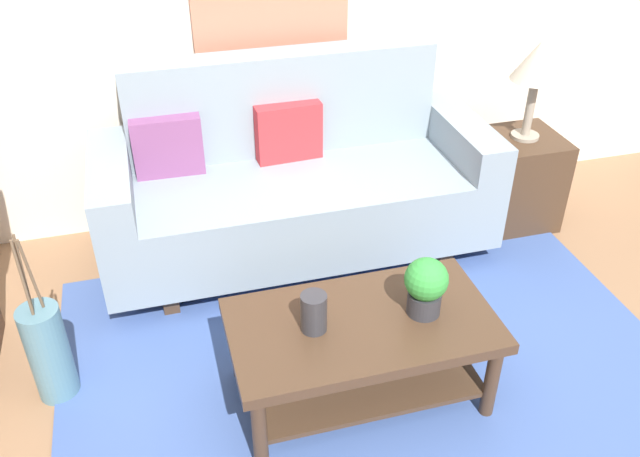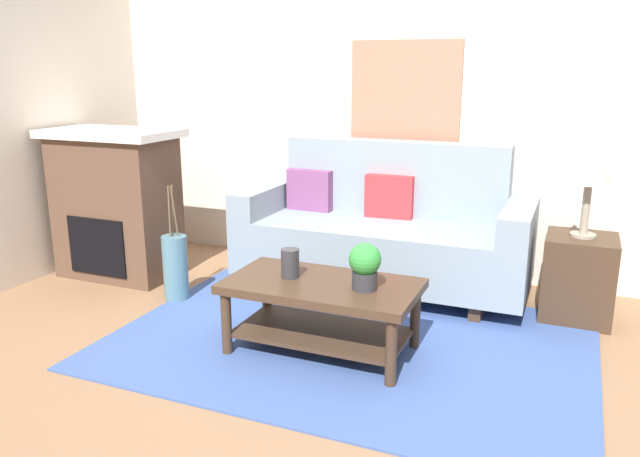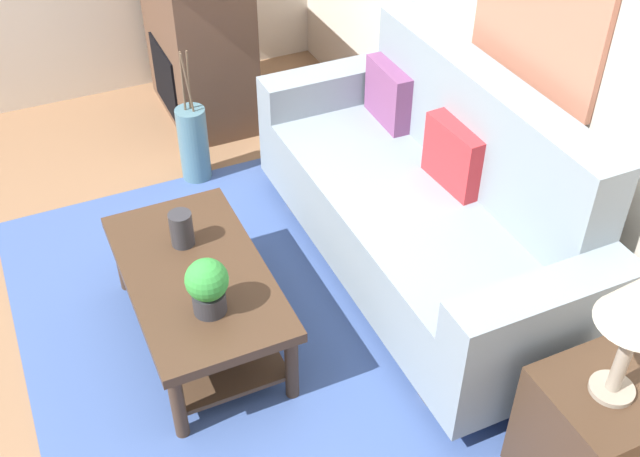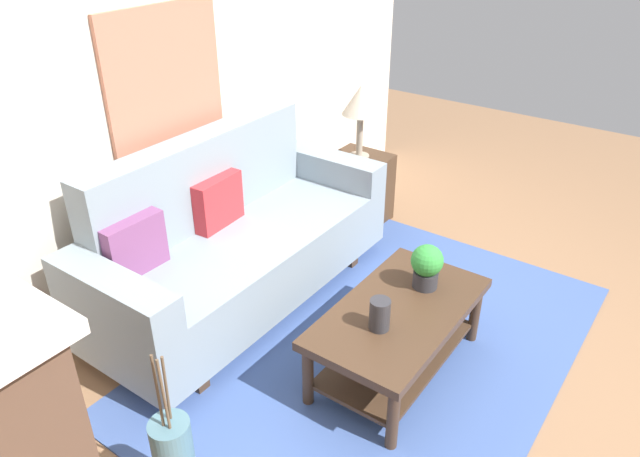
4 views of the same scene
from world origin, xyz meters
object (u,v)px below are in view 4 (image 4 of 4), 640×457
(side_table, at_px, (358,190))
(framed_painting, at_px, (165,76))
(coffee_table, at_px, (398,325))
(table_lamp, at_px, (361,103))
(throw_pillow_crimson, at_px, (217,201))
(couch, at_px, (235,242))
(tabletop_vase, at_px, (380,314))
(throw_pillow_plum, at_px, (134,245))
(potted_plant_tabletop, at_px, (427,265))

(side_table, bearing_deg, framed_painting, 158.46)
(coffee_table, relative_size, table_lamp, 1.93)
(table_lamp, bearing_deg, throw_pillow_crimson, 171.87)
(coffee_table, bearing_deg, table_lamp, 39.47)
(couch, relative_size, coffee_table, 1.92)
(side_table, bearing_deg, table_lamp, 0.00)
(throw_pillow_crimson, xyz_separation_m, coffee_table, (-0.00, -1.31, -0.37))
(coffee_table, height_order, side_table, side_table)
(throw_pillow_crimson, distance_m, tabletop_vase, 1.33)
(throw_pillow_plum, relative_size, tabletop_vase, 2.12)
(couch, height_order, side_table, couch)
(coffee_table, xyz_separation_m, side_table, (1.36, 1.12, -0.03))
(throw_pillow_plum, distance_m, side_table, 2.05)
(side_table, relative_size, framed_painting, 0.65)
(tabletop_vase, height_order, side_table, tabletop_vase)
(couch, bearing_deg, potted_plant_tabletop, -77.89)
(coffee_table, relative_size, framed_painting, 1.28)
(couch, relative_size, throw_pillow_plum, 5.86)
(tabletop_vase, bearing_deg, coffee_table, -2.37)
(throw_pillow_crimson, height_order, table_lamp, table_lamp)
(couch, relative_size, table_lamp, 3.70)
(potted_plant_tabletop, distance_m, side_table, 1.60)
(side_table, xyz_separation_m, framed_painting, (-1.35, 0.53, 1.13))
(throw_pillow_crimson, height_order, coffee_table, throw_pillow_crimson)
(couch, bearing_deg, tabletop_vase, -99.99)
(throw_pillow_plum, xyz_separation_m, table_lamp, (2.00, -0.19, 0.31))
(throw_pillow_crimson, height_order, tabletop_vase, throw_pillow_crimson)
(tabletop_vase, xyz_separation_m, table_lamp, (1.56, 1.11, 0.48))
(coffee_table, bearing_deg, potted_plant_tabletop, -3.15)
(throw_pillow_plum, bearing_deg, side_table, -5.51)
(throw_pillow_crimson, relative_size, table_lamp, 0.63)
(tabletop_vase, bearing_deg, table_lamp, 35.40)
(throw_pillow_plum, bearing_deg, framed_painting, 27.71)
(side_table, bearing_deg, potted_plant_tabletop, -134.09)
(throw_pillow_plum, height_order, side_table, throw_pillow_plum)
(throw_pillow_crimson, distance_m, table_lamp, 1.40)
(framed_painting, bearing_deg, throw_pillow_plum, -152.29)
(couch, bearing_deg, coffee_table, -90.16)
(couch, height_order, throw_pillow_crimson, couch)
(potted_plant_tabletop, bearing_deg, coffee_table, 176.85)
(potted_plant_tabletop, bearing_deg, table_lamp, 45.91)
(throw_pillow_plum, height_order, tabletop_vase, throw_pillow_plum)
(throw_pillow_crimson, relative_size, coffee_table, 0.33)
(coffee_table, bearing_deg, side_table, 39.47)
(coffee_table, height_order, potted_plant_tabletop, potted_plant_tabletop)
(framed_painting, bearing_deg, table_lamp, -21.54)
(couch, relative_size, framed_painting, 2.45)
(couch, height_order, tabletop_vase, couch)
(couch, height_order, table_lamp, table_lamp)
(couch, height_order, potted_plant_tabletop, couch)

